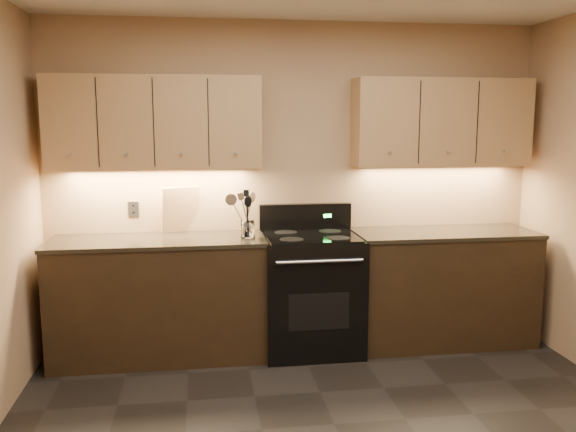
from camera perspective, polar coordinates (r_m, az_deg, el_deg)
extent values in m
cube|color=tan|center=(5.01, 0.65, 3.02)|extent=(4.00, 0.04, 2.60)
cube|color=black|center=(4.83, -11.93, -7.71)|extent=(1.60, 0.60, 0.90)
cube|color=#322B1F|center=(4.72, -12.11, -2.28)|extent=(1.62, 0.62, 0.03)
cube|color=black|center=(5.20, 14.21, -6.58)|extent=(1.44, 0.60, 0.90)
cube|color=#322B1F|center=(5.10, 14.41, -1.54)|extent=(1.46, 0.62, 0.03)
cube|color=black|center=(4.87, 2.17, -7.26)|extent=(0.76, 0.65, 0.92)
cube|color=black|center=(4.76, 2.20, -1.87)|extent=(0.70, 0.60, 0.01)
cube|color=black|center=(5.01, 1.62, -0.09)|extent=(0.76, 0.07, 0.22)
cube|color=#19FF33|center=(5.01, 3.72, 0.02)|extent=(0.06, 0.00, 0.03)
cylinder|color=silver|center=(4.46, 2.99, -4.26)|extent=(0.65, 0.02, 0.02)
cube|color=black|center=(4.57, 2.92, -8.94)|extent=(0.46, 0.00, 0.28)
cylinder|color=black|center=(4.58, 0.33, -2.20)|extent=(0.18, 0.18, 0.00)
cylinder|color=black|center=(4.65, 4.72, -2.07)|extent=(0.18, 0.18, 0.00)
cylinder|color=black|center=(4.87, -0.20, -1.52)|extent=(0.18, 0.18, 0.00)
cylinder|color=black|center=(4.93, 3.94, -1.41)|extent=(0.18, 0.18, 0.00)
cube|color=tan|center=(4.78, -12.34, 8.54)|extent=(1.60, 0.30, 0.70)
cube|color=tan|center=(5.15, 14.15, 8.49)|extent=(1.44, 0.30, 0.70)
cube|color=#B2B5BA|center=(4.99, -14.26, 0.64)|extent=(0.08, 0.01, 0.12)
cylinder|color=white|center=(4.65, -3.79, -1.25)|extent=(0.13, 0.13, 0.13)
cylinder|color=white|center=(4.66, -3.79, -1.95)|extent=(0.10, 0.10, 0.02)
cube|color=#DCAF76|center=(4.93, -10.06, 0.59)|extent=(0.31, 0.18, 0.37)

